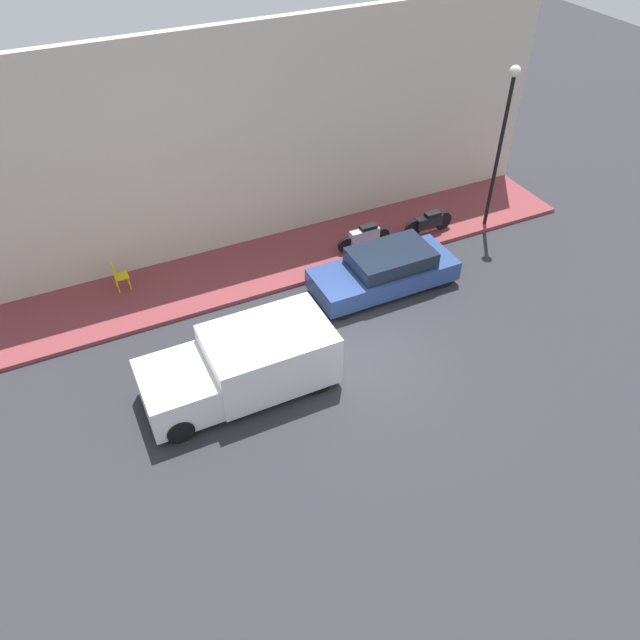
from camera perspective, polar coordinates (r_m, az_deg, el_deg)
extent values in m
plane|color=#2D2D33|center=(16.62, 3.54, -3.58)|extent=(60.00, 60.00, 0.00)
cube|color=brown|center=(20.03, -3.24, 5.58)|extent=(2.81, 19.66, 0.13)
cube|color=beige|center=(19.62, -5.48, 15.99)|extent=(0.30, 19.66, 6.85)
cube|color=#2D4784|center=(18.74, 5.80, 4.19)|extent=(1.75, 4.36, 0.61)
cube|color=#192333|center=(18.53, 6.50, 5.69)|extent=(1.54, 2.40, 0.47)
cylinder|color=black|center=(17.65, 2.21, 1.04)|extent=(0.20, 0.65, 0.65)
cylinder|color=black|center=(18.70, 0.08, 3.72)|extent=(0.20, 0.65, 0.65)
cylinder|color=black|center=(19.16, 11.33, 3.85)|extent=(0.20, 0.65, 0.65)
cylinder|color=black|center=(20.13, 8.91, 6.21)|extent=(0.20, 0.65, 0.65)
cube|color=white|center=(15.50, -4.69, -3.12)|extent=(2.06, 3.07, 1.42)
cube|color=white|center=(15.27, -12.91, -6.28)|extent=(1.96, 1.65, 0.99)
cube|color=#192333|center=(15.05, -13.97, -5.84)|extent=(1.75, 0.91, 0.40)
cylinder|color=black|center=(14.90, -12.68, -9.79)|extent=(0.22, 0.66, 0.66)
cylinder|color=black|center=(16.13, -14.43, -5.23)|extent=(0.22, 0.66, 0.66)
cylinder|color=black|center=(15.56, -0.06, -5.63)|extent=(0.22, 0.66, 0.66)
cylinder|color=black|center=(16.74, -2.72, -1.59)|extent=(0.22, 0.66, 0.66)
cube|color=#B7B7BF|center=(20.26, 4.07, 7.72)|extent=(0.30, 0.99, 0.44)
cube|color=black|center=(20.17, 4.44, 8.48)|extent=(0.27, 0.54, 0.12)
cylinder|color=black|center=(20.09, 2.36, 6.84)|extent=(0.10, 0.52, 0.52)
cylinder|color=black|center=(20.65, 5.68, 7.71)|extent=(0.10, 0.52, 0.52)
cube|color=black|center=(21.22, 9.89, 8.89)|extent=(0.30, 0.96, 0.37)
cube|color=black|center=(21.17, 10.27, 9.52)|extent=(0.27, 0.52, 0.12)
cylinder|color=black|center=(21.00, 8.51, 8.25)|extent=(0.10, 0.64, 0.64)
cylinder|color=black|center=(21.60, 11.16, 8.90)|extent=(0.10, 0.64, 0.64)
cylinder|color=black|center=(21.20, 15.97, 14.29)|extent=(0.12, 0.12, 5.04)
sphere|color=silver|center=(20.23, 17.41, 20.90)|extent=(0.34, 0.34, 0.34)
cube|color=yellow|center=(19.34, -17.72, 3.86)|extent=(0.40, 0.40, 0.04)
cube|color=yellow|center=(19.19, -18.38, 4.29)|extent=(0.40, 0.04, 0.45)
cylinder|color=yellow|center=(19.34, -16.99, 3.18)|extent=(0.04, 0.04, 0.43)
cylinder|color=yellow|center=(19.62, -17.20, 3.72)|extent=(0.04, 0.04, 0.43)
cylinder|color=yellow|center=(19.32, -17.96, 2.89)|extent=(0.04, 0.04, 0.43)
cylinder|color=yellow|center=(19.60, -18.17, 3.44)|extent=(0.04, 0.04, 0.43)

